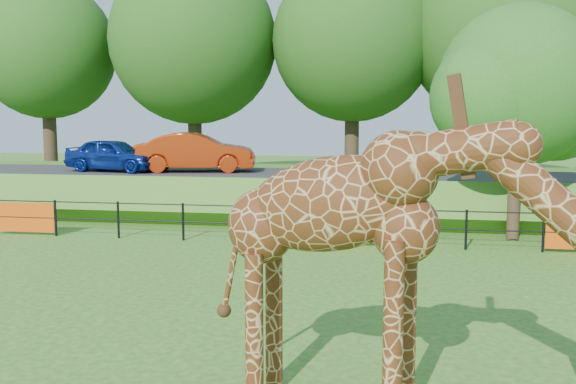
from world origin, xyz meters
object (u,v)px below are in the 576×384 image
Objects in this scene: visitor at (301,207)px; tree_east at (522,92)px; car_blue at (113,155)px; giraffe at (415,276)px; car_red at (196,152)px.

visitor is 7.33m from tree_east.
giraffe is at bearing -136.37° from car_blue.
giraffe reaches higher than car_red.
car_red is at bearing -57.07° from visitor.
tree_east reaches higher than car_red.
car_red is 2.99× the size of visitor.
visitor is (7.97, -3.89, -1.30)m from car_blue.
giraffe is 3.35× the size of visitor.
giraffe is 12.64m from tree_east.
visitor is at bearing -142.51° from car_red.
visitor is at bearing 118.51° from giraffe.
car_red is 12.30m from tree_east.
giraffe is at bearing 89.20° from visitor.
car_red is (3.23, 0.41, 0.11)m from car_blue.
car_blue is at bearing -40.87° from visitor.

